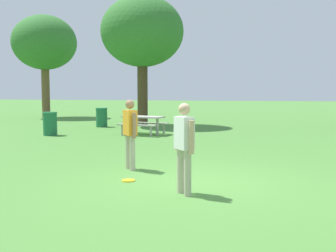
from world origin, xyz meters
TOP-DOWN VIEW (x-y plane):
  - ground_plane at (0.00, 0.00)m, footprint 120.00×120.00m
  - person_thrower at (-0.03, -0.89)m, footprint 0.42×0.50m
  - person_catcher at (-1.63, 1.10)m, footprint 0.42×0.50m
  - frisbee at (-1.32, -0.07)m, footprint 0.28×0.28m
  - picnic_table_near at (-3.27, 8.39)m, footprint 1.99×1.79m
  - trash_can_beside_table at (-6.93, 7.36)m, footprint 0.59×0.59m
  - trash_can_further_along at (-6.21, 11.36)m, footprint 0.59×0.59m
  - tree_tall_left at (-12.30, 17.13)m, footprint 4.21×4.21m
  - tree_broad_center at (-4.38, 12.46)m, footprint 4.22×4.22m

SIDE VIEW (x-z plane):
  - ground_plane at x=0.00m, z-range 0.00..0.00m
  - frisbee at x=-1.32m, z-range 0.00..0.03m
  - trash_can_beside_table at x=-6.93m, z-range 0.00..0.96m
  - trash_can_further_along at x=-6.21m, z-range 0.00..0.96m
  - picnic_table_near at x=-3.27m, z-range 0.18..0.95m
  - person_thrower at x=-0.03m, z-range 0.12..1.76m
  - person_catcher at x=-1.63m, z-range 0.12..1.76m
  - tree_broad_center at x=-4.38m, z-range 1.46..8.07m
  - tree_tall_left at x=-12.30m, z-range 1.53..8.28m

